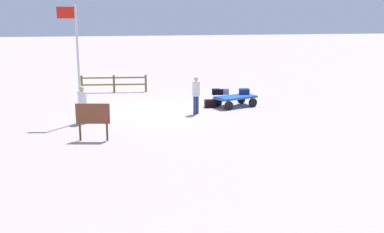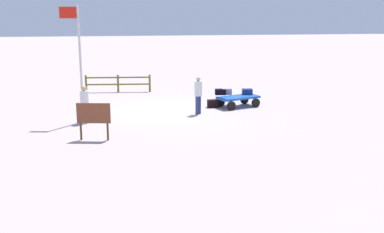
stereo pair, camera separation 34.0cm
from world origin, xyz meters
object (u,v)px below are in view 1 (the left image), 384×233
object	(u,v)px
suitcase_maroon	(210,103)
flagpole	(76,56)
suitcase_olive	(244,91)
suitcase_dark	(217,92)
suitcase_grey	(224,91)
worker_lead	(196,92)
luggage_cart	(235,99)
signboard	(93,116)
worker_trailing	(82,101)

from	to	relation	value
suitcase_maroon	flagpole	world-z (taller)	flagpole
suitcase_olive	suitcase_dark	size ratio (longest dim) A/B	0.94
suitcase_dark	flagpole	xyz separation A→B (m)	(6.70, 2.68, 2.19)
suitcase_grey	worker_lead	xyz separation A→B (m)	(1.77, 1.93, 0.36)
luggage_cart	suitcase_olive	xyz separation A→B (m)	(-0.61, -0.51, 0.27)
suitcase_grey	signboard	xyz separation A→B (m)	(6.31, 5.76, 0.26)
luggage_cart	suitcase_dark	world-z (taller)	suitcase_dark
suitcase_olive	suitcase_dark	distance (m)	1.39
worker_lead	worker_trailing	world-z (taller)	worker_lead
suitcase_grey	luggage_cart	bearing A→B (deg)	124.68
suitcase_maroon	worker_lead	distance (m)	1.89
suitcase_grey	suitcase_dark	distance (m)	0.36
suitcase_dark	worker_lead	size ratio (longest dim) A/B	0.31
luggage_cart	worker_trailing	xyz separation A→B (m)	(7.31, 2.33, 0.57)
worker_trailing	flagpole	bearing A→B (deg)	-50.98
worker_lead	worker_trailing	bearing A→B (deg)	11.37
suitcase_dark	suitcase_maroon	size ratio (longest dim) A/B	0.98
flagpole	worker_trailing	bearing A→B (deg)	129.02
luggage_cart	worker_lead	xyz separation A→B (m)	(2.20, 1.31, 0.64)
suitcase_grey	signboard	bearing A→B (deg)	42.39
signboard	worker_trailing	bearing A→B (deg)	-78.58
worker_lead	suitcase_grey	bearing A→B (deg)	-132.56
suitcase_dark	worker_lead	bearing A→B (deg)	52.81
signboard	flagpole	bearing A→B (deg)	-76.21
suitcase_dark	signboard	size ratio (longest dim) A/B	0.39
suitcase_grey	suitcase_dark	world-z (taller)	suitcase_grey
flagpole	suitcase_grey	bearing A→B (deg)	-158.76
luggage_cart	flagpole	world-z (taller)	flagpole
suitcase_grey	signboard	size ratio (longest dim) A/B	0.37
flagpole	signboard	world-z (taller)	flagpole
luggage_cart	suitcase_olive	world-z (taller)	suitcase_olive
luggage_cart	signboard	size ratio (longest dim) A/B	1.61
suitcase_maroon	worker_trailing	bearing A→B (deg)	21.70
suitcase_grey	flagpole	world-z (taller)	flagpole
suitcase_olive	signboard	world-z (taller)	signboard
suitcase_grey	signboard	world-z (taller)	signboard
suitcase_maroon	signboard	size ratio (longest dim) A/B	0.39
worker_lead	flagpole	xyz separation A→B (m)	(5.28, 0.81, 1.83)
luggage_cart	suitcase_maroon	world-z (taller)	luggage_cart
luggage_cart	suitcase_grey	size ratio (longest dim) A/B	4.32
suitcase_olive	signboard	size ratio (longest dim) A/B	0.36
luggage_cart	worker_trailing	bearing A→B (deg)	17.71
flagpole	signboard	xyz separation A→B (m)	(-0.74, 3.02, -1.93)
suitcase_grey	suitcase_maroon	bearing A→B (deg)	33.67
worker_trailing	suitcase_maroon	bearing A→B (deg)	-158.30
luggage_cart	flagpole	xyz separation A→B (m)	(7.49, 2.12, 2.48)
flagpole	signboard	distance (m)	3.66
signboard	worker_lead	bearing A→B (deg)	-139.83
flagpole	suitcase_maroon	bearing A→B (deg)	-160.60
suitcase_grey	worker_trailing	size ratio (longest dim) A/B	0.32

